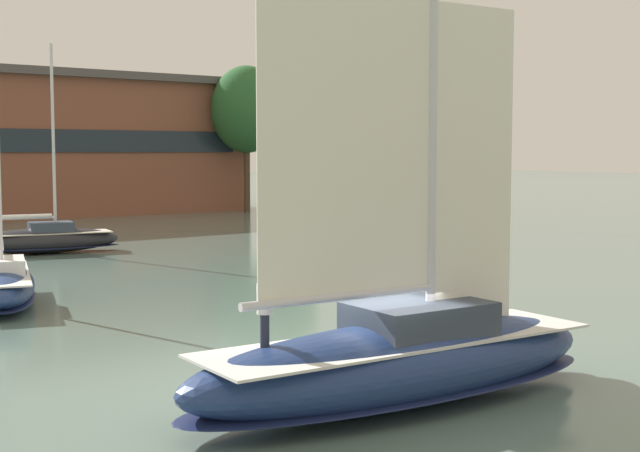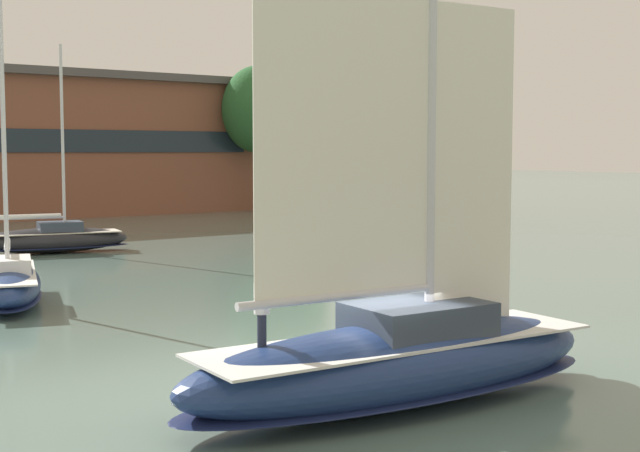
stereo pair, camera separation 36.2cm
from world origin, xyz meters
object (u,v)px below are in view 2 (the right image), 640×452
tree_shore_left (257,110)px  sailboat_main (399,353)px  sailboat_moored_far_slip (8,282)px  sailboat_moored_mid_channel (53,239)px  tree_shore_right (294,105)px  sailboat_moored_outer_mooring (366,207)px

tree_shore_left → sailboat_main: sailboat_main is taller
tree_shore_left → sailboat_moored_far_slip: size_ratio=1.17×
sailboat_moored_mid_channel → sailboat_moored_far_slip: size_ratio=1.00×
sailboat_moored_far_slip → tree_shore_left: bearing=46.4°
tree_shore_left → tree_shore_right: (7.35, 4.32, 0.82)m
sailboat_moored_mid_channel → sailboat_moored_outer_mooring: 35.48m
sailboat_moored_mid_channel → tree_shore_right: bearing=36.5°
sailboat_main → sailboat_moored_outer_mooring: bearing=50.8°
sailboat_moored_mid_channel → sailboat_moored_outer_mooring: (33.39, 11.99, -0.00)m
tree_shore_left → sailboat_moored_far_slip: 52.55m
sailboat_main → sailboat_moored_mid_channel: (4.75, 34.83, -0.40)m
tree_shore_right → sailboat_moored_far_slip: tree_shore_right is taller
tree_shore_right → tree_shore_left: bearing=-149.6°
sailboat_moored_far_slip → sailboat_moored_outer_mooring: bearing=33.9°
tree_shore_right → sailboat_moored_far_slip: (-43.08, -41.80, -9.76)m
tree_shore_left → sailboat_moored_outer_mooring: size_ratio=1.17×
tree_shore_right → sailboat_moored_mid_channel: size_ratio=1.27×
sailboat_moored_far_slip → sailboat_moored_outer_mooring: size_ratio=1.00×
tree_shore_right → sailboat_main: size_ratio=0.97×
tree_shore_left → sailboat_moored_outer_mooring: 14.36m
sailboat_moored_mid_channel → sailboat_moored_far_slip: sailboat_moored_far_slip is taller
tree_shore_right → sailboat_moored_outer_mooring: size_ratio=1.27×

